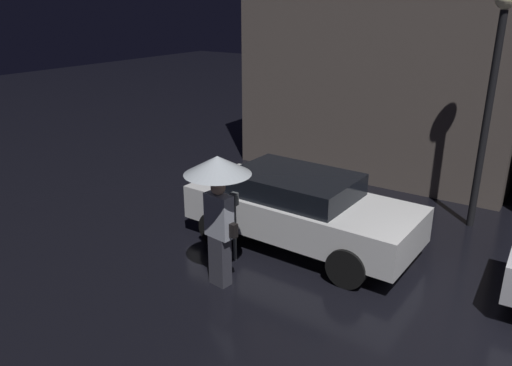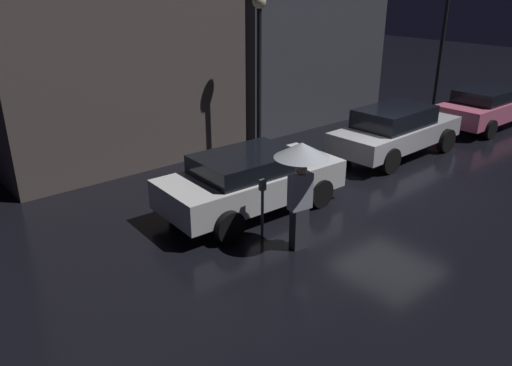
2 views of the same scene
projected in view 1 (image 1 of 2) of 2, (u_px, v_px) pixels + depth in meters
The scene contains 6 objects.
ground_plane at pixel (511, 357), 6.39m from camera, with size 60.00×60.00×0.00m, color black.
building_facade_left at pixel (387, 21), 12.41m from camera, with size 6.79×3.00×7.63m.
parked_car_white at pixel (300, 208), 9.10m from camera, with size 4.27×1.96×1.37m.
pedestrian_with_umbrella at pixel (218, 187), 7.48m from camera, with size 1.02×1.02×2.15m.
parking_meter at pixel (235, 219), 8.53m from camera, with size 0.12×0.10×1.26m.
street_lamp_near at pixel (493, 80), 9.13m from camera, with size 0.37×0.37×4.51m.
Camera 1 is at (0.17, -6.18, 4.29)m, focal length 35.00 mm.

